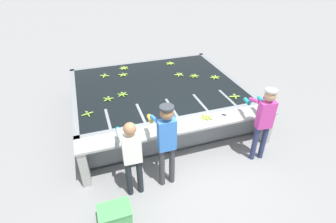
{
  "coord_description": "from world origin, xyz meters",
  "views": [
    {
      "loc": [
        -1.69,
        -3.8,
        3.97
      ],
      "look_at": [
        0.0,
        1.21,
        0.61
      ],
      "focal_mm": 28.0,
      "sensor_mm": 36.0,
      "label": 1
    }
  ],
  "objects_px": {
    "knife_0": "(227,115)",
    "banana_bunch_floating_9": "(194,76)",
    "worker_2": "(264,118)",
    "banana_bunch_floating_8": "(122,94)",
    "banana_bunch_ledge_0": "(206,117)",
    "banana_bunch_floating_0": "(179,75)",
    "worker_0": "(132,153)",
    "worker_1": "(166,138)",
    "banana_bunch_floating_3": "(170,63)",
    "banana_bunch_floating_7": "(104,76)",
    "banana_bunch_floating_1": "(123,75)",
    "banana_bunch_floating_5": "(124,68)",
    "crate": "(115,215)",
    "banana_bunch_floating_2": "(215,77)",
    "banana_bunch_floating_6": "(108,99)",
    "banana_bunch_floating_4": "(235,96)",
    "banana_bunch_floating_10": "(87,114)"
  },
  "relations": [
    {
      "from": "knife_0",
      "to": "banana_bunch_floating_9",
      "type": "bearing_deg",
      "value": 86.41
    },
    {
      "from": "worker_2",
      "to": "banana_bunch_floating_8",
      "type": "relative_size",
      "value": 5.99
    },
    {
      "from": "banana_bunch_ledge_0",
      "to": "knife_0",
      "type": "xyz_separation_m",
      "value": [
        0.47,
        -0.07,
        -0.01
      ]
    },
    {
      "from": "banana_bunch_floating_8",
      "to": "banana_bunch_floating_0",
      "type": "bearing_deg",
      "value": 20.44
    },
    {
      "from": "worker_0",
      "to": "worker_1",
      "type": "height_order",
      "value": "worker_1"
    },
    {
      "from": "banana_bunch_floating_8",
      "to": "knife_0",
      "type": "distance_m",
      "value": 2.57
    },
    {
      "from": "banana_bunch_floating_3",
      "to": "banana_bunch_floating_7",
      "type": "height_order",
      "value": "same"
    },
    {
      "from": "banana_bunch_floating_1",
      "to": "banana_bunch_floating_3",
      "type": "xyz_separation_m",
      "value": [
        1.54,
        0.37,
        -0.0
      ]
    },
    {
      "from": "banana_bunch_floating_5",
      "to": "crate",
      "type": "xyz_separation_m",
      "value": [
        -1.04,
        -4.41,
        -0.72
      ]
    },
    {
      "from": "banana_bunch_floating_2",
      "to": "banana_bunch_floating_6",
      "type": "relative_size",
      "value": 1.02
    },
    {
      "from": "banana_bunch_floating_1",
      "to": "crate",
      "type": "distance_m",
      "value": 4.12
    },
    {
      "from": "banana_bunch_floating_2",
      "to": "banana_bunch_floating_3",
      "type": "height_order",
      "value": "same"
    },
    {
      "from": "banana_bunch_floating_4",
      "to": "banana_bunch_floating_5",
      "type": "bearing_deg",
      "value": 130.78
    },
    {
      "from": "banana_bunch_floating_3",
      "to": "crate",
      "type": "height_order",
      "value": "banana_bunch_floating_3"
    },
    {
      "from": "banana_bunch_floating_1",
      "to": "banana_bunch_floating_9",
      "type": "distance_m",
      "value": 2.01
    },
    {
      "from": "banana_bunch_floating_10",
      "to": "crate",
      "type": "relative_size",
      "value": 0.51
    },
    {
      "from": "banana_bunch_floating_7",
      "to": "worker_0",
      "type": "bearing_deg",
      "value": -89.34
    },
    {
      "from": "worker_1",
      "to": "crate",
      "type": "height_order",
      "value": "worker_1"
    },
    {
      "from": "worker_1",
      "to": "banana_bunch_floating_4",
      "type": "xyz_separation_m",
      "value": [
        2.16,
        1.25,
        -0.2
      ]
    },
    {
      "from": "banana_bunch_floating_10",
      "to": "banana_bunch_floating_5",
      "type": "bearing_deg",
      "value": 61.5
    },
    {
      "from": "banana_bunch_floating_1",
      "to": "banana_bunch_floating_9",
      "type": "height_order",
      "value": "same"
    },
    {
      "from": "banana_bunch_floating_3",
      "to": "banana_bunch_floating_10",
      "type": "distance_m",
      "value": 3.4
    },
    {
      "from": "banana_bunch_floating_4",
      "to": "banana_bunch_floating_6",
      "type": "bearing_deg",
      "value": 163.6
    },
    {
      "from": "banana_bunch_floating_9",
      "to": "banana_bunch_floating_8",
      "type": "bearing_deg",
      "value": -168.78
    },
    {
      "from": "worker_1",
      "to": "knife_0",
      "type": "xyz_separation_m",
      "value": [
        1.57,
        0.57,
        -0.21
      ]
    },
    {
      "from": "banana_bunch_floating_6",
      "to": "crate",
      "type": "height_order",
      "value": "banana_bunch_floating_6"
    },
    {
      "from": "worker_0",
      "to": "banana_bunch_floating_3",
      "type": "height_order",
      "value": "worker_0"
    },
    {
      "from": "worker_2",
      "to": "banana_bunch_floating_7",
      "type": "distance_m",
      "value": 4.4
    },
    {
      "from": "worker_2",
      "to": "banana_bunch_floating_10",
      "type": "xyz_separation_m",
      "value": [
        -3.37,
        1.54,
        -0.15
      ]
    },
    {
      "from": "banana_bunch_floating_0",
      "to": "crate",
      "type": "relative_size",
      "value": 0.5
    },
    {
      "from": "worker_0",
      "to": "banana_bunch_floating_7",
      "type": "height_order",
      "value": "worker_0"
    },
    {
      "from": "banana_bunch_floating_1",
      "to": "banana_bunch_floating_3",
      "type": "height_order",
      "value": "same"
    },
    {
      "from": "worker_0",
      "to": "banana_bunch_floating_6",
      "type": "height_order",
      "value": "worker_0"
    },
    {
      "from": "worker_2",
      "to": "knife_0",
      "type": "height_order",
      "value": "worker_2"
    },
    {
      "from": "banana_bunch_floating_7",
      "to": "banana_bunch_floating_4",
      "type": "bearing_deg",
      "value": -37.98
    },
    {
      "from": "banana_bunch_floating_10",
      "to": "knife_0",
      "type": "xyz_separation_m",
      "value": [
        2.85,
        -1.02,
        -0.01
      ]
    },
    {
      "from": "banana_bunch_floating_0",
      "to": "banana_bunch_floating_3",
      "type": "relative_size",
      "value": 0.97
    },
    {
      "from": "banana_bunch_floating_2",
      "to": "banana_bunch_floating_8",
      "type": "relative_size",
      "value": 1.0
    },
    {
      "from": "banana_bunch_floating_1",
      "to": "banana_bunch_floating_5",
      "type": "distance_m",
      "value": 0.48
    },
    {
      "from": "banana_bunch_floating_3",
      "to": "banana_bunch_floating_8",
      "type": "distance_m",
      "value": 2.32
    },
    {
      "from": "worker_1",
      "to": "banana_bunch_floating_10",
      "type": "relative_size",
      "value": 6.31
    },
    {
      "from": "worker_1",
      "to": "banana_bunch_floating_3",
      "type": "bearing_deg",
      "value": 69.95
    },
    {
      "from": "banana_bunch_floating_0",
      "to": "banana_bunch_floating_3",
      "type": "height_order",
      "value": "same"
    },
    {
      "from": "worker_2",
      "to": "crate",
      "type": "relative_size",
      "value": 3.07
    },
    {
      "from": "banana_bunch_floating_9",
      "to": "banana_bunch_floating_10",
      "type": "xyz_separation_m",
      "value": [
        -2.98,
        -1.05,
        0.0
      ]
    },
    {
      "from": "banana_bunch_floating_7",
      "to": "banana_bunch_floating_10",
      "type": "xyz_separation_m",
      "value": [
        -0.6,
        -1.87,
        0.0
      ]
    },
    {
      "from": "banana_bunch_floating_4",
      "to": "crate",
      "type": "height_order",
      "value": "banana_bunch_floating_4"
    },
    {
      "from": "banana_bunch_floating_2",
      "to": "crate",
      "type": "relative_size",
      "value": 0.51
    },
    {
      "from": "banana_bunch_floating_3",
      "to": "knife_0",
      "type": "height_order",
      "value": "banana_bunch_floating_3"
    },
    {
      "from": "banana_bunch_floating_5",
      "to": "banana_bunch_floating_9",
      "type": "bearing_deg",
      "value": -33.93
    }
  ]
}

